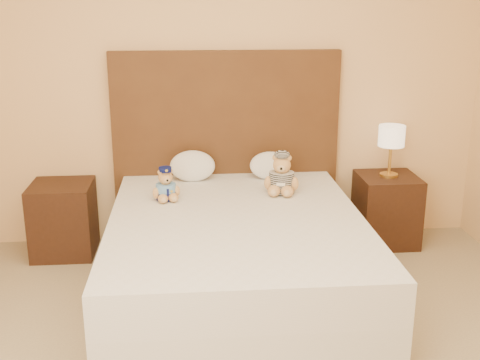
% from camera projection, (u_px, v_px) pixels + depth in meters
% --- Properties ---
extents(room_walls, '(4.04, 4.52, 2.72)m').
position_uv_depth(room_walls, '(249.00, 14.00, 2.73)').
color(room_walls, '#EDBE81').
rests_on(room_walls, ground).
extents(bed, '(1.60, 2.00, 0.55)m').
position_uv_depth(bed, '(237.00, 257.00, 3.88)').
color(bed, white).
rests_on(bed, ground).
extents(headboard, '(1.75, 0.08, 1.50)m').
position_uv_depth(headboard, '(226.00, 148.00, 4.70)').
color(headboard, '#4F2F17').
rests_on(headboard, ground).
extents(nightstand_left, '(0.45, 0.45, 0.55)m').
position_uv_depth(nightstand_left, '(63.00, 219.00, 4.54)').
color(nightstand_left, '#321A10').
rests_on(nightstand_left, ground).
extents(nightstand_right, '(0.45, 0.45, 0.55)m').
position_uv_depth(nightstand_right, '(386.00, 209.00, 4.74)').
color(nightstand_right, '#321A10').
rests_on(nightstand_right, ground).
extents(lamp, '(0.20, 0.20, 0.40)m').
position_uv_depth(lamp, '(391.00, 139.00, 4.58)').
color(lamp, gold).
rests_on(lamp, nightstand_right).
extents(teddy_police, '(0.24, 0.23, 0.23)m').
position_uv_depth(teddy_police, '(166.00, 184.00, 4.09)').
color(teddy_police, '#C1864B').
rests_on(teddy_police, bed).
extents(teddy_prisoner, '(0.30, 0.29, 0.29)m').
position_uv_depth(teddy_prisoner, '(282.00, 174.00, 4.22)').
color(teddy_prisoner, '#C1864B').
rests_on(teddy_prisoner, bed).
extents(pillow_left, '(0.34, 0.22, 0.24)m').
position_uv_depth(pillow_left, '(192.00, 165.00, 4.53)').
color(pillow_left, white).
rests_on(pillow_left, bed).
extents(pillow_right, '(0.31, 0.20, 0.22)m').
position_uv_depth(pillow_right, '(270.00, 164.00, 4.58)').
color(pillow_right, white).
rests_on(pillow_right, bed).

